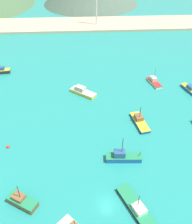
# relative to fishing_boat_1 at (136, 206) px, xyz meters

# --- Properties ---
(ground) EXTENTS (260.00, 280.00, 0.50)m
(ground) POSITION_rel_fishing_boat_1_xyz_m (-5.97, 31.38, -0.89)
(ground) COLOR teal
(fishing_boat_1) EXTENTS (7.07, 11.08, 5.11)m
(fishing_boat_1) POSITION_rel_fishing_boat_1_xyz_m (0.00, 0.00, 0.00)
(fishing_boat_1) COLOR #232328
(fishing_boat_1) RESTS_ON ground
(fishing_boat_4) EXTENTS (8.98, 3.01, 7.27)m
(fishing_boat_4) POSITION_rel_fishing_boat_1_xyz_m (-0.86, 13.54, 0.39)
(fishing_boat_4) COLOR #1E5BA8
(fishing_boat_4) RESTS_ON ground
(fishing_boat_6) EXTENTS (5.23, 10.84, 2.13)m
(fishing_boat_6) POSITION_rel_fishing_boat_1_xyz_m (27.17, 42.50, 0.07)
(fishing_boat_6) COLOR #1E5BA8
(fishing_boat_6) RESTS_ON ground
(fishing_boat_7) EXTENTS (4.63, 9.70, 5.58)m
(fishing_boat_7) POSITION_rel_fishing_boat_1_xyz_m (6.07, 27.40, 0.07)
(fishing_boat_7) COLOR #14478C
(fishing_boat_7) RESTS_ON ground
(fishing_boat_11) EXTENTS (9.21, 8.10, 2.54)m
(fishing_boat_11) POSITION_rel_fishing_boat_1_xyz_m (-10.40, 44.06, 0.26)
(fishing_boat_11) COLOR gold
(fishing_boat_11) RESTS_ON ground
(fishing_boat_12) EXTENTS (7.13, 5.70, 5.94)m
(fishing_boat_12) POSITION_rel_fishing_boat_1_xyz_m (-23.85, 2.41, 0.30)
(fishing_boat_12) COLOR brown
(fishing_boat_12) RESTS_ON ground
(fishing_boat_13) EXTENTS (4.23, 7.94, 5.97)m
(fishing_boat_13) POSITION_rel_fishing_boat_1_xyz_m (15.54, 49.34, 0.14)
(fishing_boat_13) COLOR silver
(fishing_boat_13) RESTS_ON ground
(buoy_0) EXTENTS (0.94, 0.94, 0.94)m
(buoy_0) POSITION_rel_fishing_boat_1_xyz_m (-30.47, 19.58, -0.47)
(buoy_0) COLOR red
(buoy_0) RESTS_ON ground
(beach_strip) EXTENTS (247.00, 22.36, 1.20)m
(beach_strip) POSITION_rel_fishing_boat_1_xyz_m (-5.97, 111.99, -0.04)
(beach_strip) COLOR #C6B793
(beach_strip) RESTS_ON ground
(radio_tower) EXTENTS (2.28, 1.82, 22.78)m
(radio_tower) POSITION_rel_fishing_boat_1_xyz_m (-1.77, 109.95, 10.98)
(radio_tower) COLOR silver
(radio_tower) RESTS_ON ground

